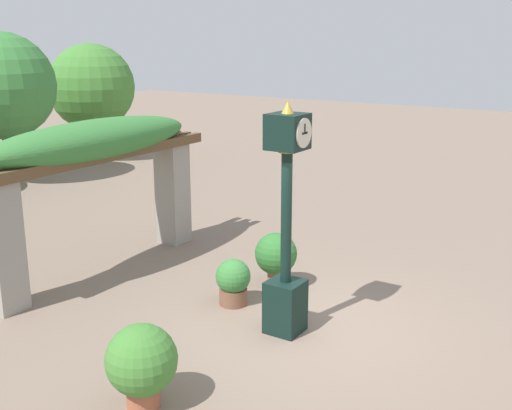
{
  "coord_description": "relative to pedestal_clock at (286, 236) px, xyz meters",
  "views": [
    {
      "loc": [
        -7.73,
        -3.97,
        4.17
      ],
      "look_at": [
        -0.33,
        0.79,
        1.83
      ],
      "focal_mm": 45.0,
      "sensor_mm": 36.0,
      "label": 1
    }
  ],
  "objects": [
    {
      "name": "pergola",
      "position": [
        0.33,
        4.04,
        0.63
      ],
      "size": [
        5.18,
        1.12,
        2.75
      ],
      "color": "gray",
      "rests_on": "ground"
    },
    {
      "name": "potted_plant_near_right",
      "position": [
        1.37,
        0.98,
        -0.88
      ],
      "size": [
        0.71,
        0.71,
        0.96
      ],
      "color": "#9E563D",
      "rests_on": "ground"
    },
    {
      "name": "ground_plane",
      "position": [
        0.33,
        -0.29,
        -1.45
      ],
      "size": [
        60.0,
        60.0,
        0.0
      ],
      "primitive_type": "plane",
      "color": "#7F6B5B"
    },
    {
      "name": "potted_plant_near_left",
      "position": [
        -2.57,
        0.4,
        -0.89
      ],
      "size": [
        0.84,
        0.84,
        1.01
      ],
      "color": "#9E563D",
      "rests_on": "ground"
    },
    {
      "name": "potted_plant_far_left",
      "position": [
        0.39,
        1.18,
        -1.06
      ],
      "size": [
        0.56,
        0.56,
        0.75
      ],
      "color": "brown",
      "rests_on": "ground"
    },
    {
      "name": "pedestal_clock",
      "position": [
        0.0,
        0.0,
        0.0
      ],
      "size": [
        0.49,
        0.53,
        3.32
      ],
      "color": "black",
      "rests_on": "ground"
    }
  ]
}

